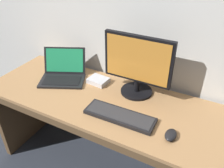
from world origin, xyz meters
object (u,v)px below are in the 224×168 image
at_px(laptop_black, 63,73).
at_px(computer_mouse, 171,135).
at_px(external_drive_box, 98,81).
at_px(external_monitor, 138,64).
at_px(wired_keyboard, 120,116).

xyz_separation_m(laptop_black, computer_mouse, (0.93, -0.23, -0.03)).
height_order(computer_mouse, external_drive_box, external_drive_box).
distance_m(laptop_black, computer_mouse, 0.95).
height_order(external_monitor, computer_mouse, external_monitor).
bearing_deg(computer_mouse, external_monitor, 137.52).
xyz_separation_m(wired_keyboard, external_drive_box, (-0.32, 0.29, 0.01)).
bearing_deg(computer_mouse, wired_keyboard, 176.32).
bearing_deg(external_drive_box, external_monitor, 0.93).
height_order(wired_keyboard, external_drive_box, external_drive_box).
distance_m(laptop_black, wired_keyboard, 0.63).
height_order(wired_keyboard, computer_mouse, computer_mouse).
xyz_separation_m(external_monitor, wired_keyboard, (0.02, -0.29, -0.22)).
distance_m(wired_keyboard, external_drive_box, 0.43).
distance_m(wired_keyboard, computer_mouse, 0.33).
distance_m(external_monitor, computer_mouse, 0.51).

